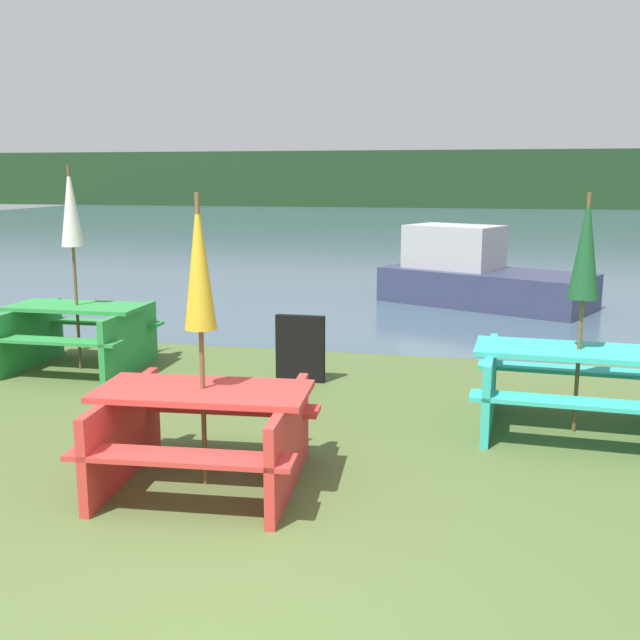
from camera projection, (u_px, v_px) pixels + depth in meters
name	position (u px, v px, depth m)	size (l,w,h in m)	color
ground_plane	(190.00, 625.00, 3.84)	(60.00, 60.00, 0.00)	#516633
water	(453.00, 227.00, 33.64)	(60.00, 50.00, 0.00)	#425B6B
far_treeline	(466.00, 179.00, 52.44)	(80.00, 1.60, 4.00)	#1E3D1E
picnic_table_red	(204.00, 427.00, 5.51)	(1.64, 1.49, 0.74)	red
picnic_table_teal	(577.00, 382.00, 6.65)	(1.86, 1.47, 0.76)	#33B7A8
picnic_table_green	(78.00, 331.00, 8.83)	(1.59, 1.40, 0.77)	green
umbrella_darkgreen	(586.00, 249.00, 6.43)	(0.26, 0.26, 2.13)	brown
umbrella_white	(71.00, 209.00, 8.55)	(0.25, 0.25, 2.39)	brown
umbrella_gold	(199.00, 266.00, 5.28)	(0.23, 0.23, 2.15)	brown
boat	(477.00, 276.00, 13.28)	(3.90, 2.89, 1.39)	#333856
signboard	(300.00, 349.00, 8.30)	(0.55, 0.08, 0.75)	black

